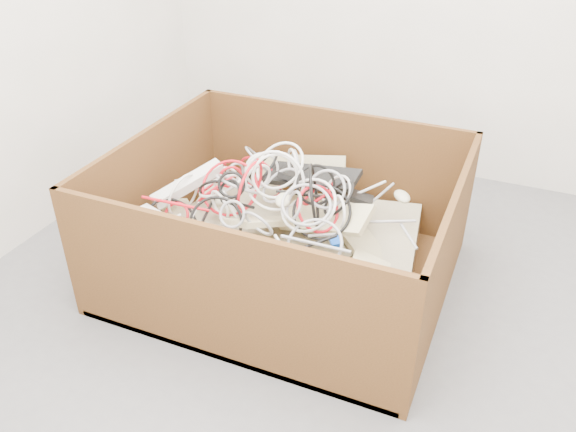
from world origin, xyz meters
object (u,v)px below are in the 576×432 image
at_px(power_strip_right, 169,226).
at_px(vga_plug, 336,242).
at_px(cardboard_box, 282,249).
at_px(power_strip_left, 188,183).

distance_m(power_strip_right, vga_plug, 0.67).
xyz_separation_m(cardboard_box, vga_plug, (0.29, -0.15, 0.20)).
bearing_deg(cardboard_box, power_strip_right, -142.88).
xyz_separation_m(power_strip_right, vga_plug, (0.65, 0.13, 0.02)).
relative_size(cardboard_box, power_strip_left, 4.04).
relative_size(power_strip_left, vga_plug, 7.37).
bearing_deg(power_strip_right, power_strip_left, 113.00).
bearing_deg(power_strip_left, vga_plug, -67.40).
bearing_deg(cardboard_box, power_strip_left, -175.97).
height_order(cardboard_box, vga_plug, cardboard_box).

